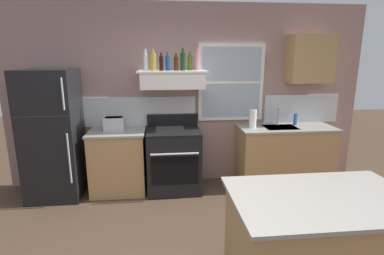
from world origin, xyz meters
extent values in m
cube|color=gray|center=(0.00, 2.23, 1.35)|extent=(5.40, 0.06, 2.70)
cube|color=silver|center=(-1.15, 2.19, 1.13)|extent=(2.50, 0.02, 0.44)
cube|color=silver|center=(1.80, 2.19, 1.13)|extent=(1.20, 0.02, 0.44)
cube|color=white|center=(0.65, 2.18, 1.55)|extent=(1.00, 0.04, 1.15)
cube|color=#9EADBC|center=(0.65, 2.17, 1.55)|extent=(0.90, 0.01, 1.05)
cube|color=white|center=(0.65, 2.16, 1.55)|extent=(0.90, 0.02, 0.04)
cube|color=black|center=(-1.90, 1.84, 0.89)|extent=(0.70, 0.68, 1.77)
cube|color=#333333|center=(-1.90, 1.50, 1.21)|extent=(0.69, 0.00, 0.01)
cylinder|color=#A5A8AD|center=(-1.60, 1.47, 0.67)|extent=(0.02, 0.02, 0.67)
cylinder|color=#A5A8AD|center=(-1.60, 1.47, 1.49)|extent=(0.02, 0.02, 0.39)
cube|color=tan|center=(-1.05, 1.90, 0.44)|extent=(0.76, 0.60, 0.88)
cube|color=#9E998E|center=(-1.05, 1.90, 0.90)|extent=(0.79, 0.63, 0.03)
cube|color=silver|center=(-1.08, 1.94, 1.01)|extent=(0.28, 0.20, 0.19)
cube|color=black|center=(-1.08, 1.94, 1.09)|extent=(0.24, 0.16, 0.01)
cube|color=black|center=(-1.23, 1.94, 1.04)|extent=(0.02, 0.03, 0.02)
cube|color=black|center=(-0.25, 1.86, 0.43)|extent=(0.76, 0.64, 0.87)
cube|color=black|center=(-0.25, 1.86, 0.89)|extent=(0.76, 0.64, 0.04)
cube|color=black|center=(-0.25, 2.15, 1.00)|extent=(0.76, 0.06, 0.18)
cube|color=black|center=(-0.25, 1.54, 0.42)|extent=(0.65, 0.01, 0.40)
cylinder|color=silver|center=(-0.25, 1.50, 0.67)|extent=(0.65, 0.03, 0.03)
cube|color=white|center=(-0.25, 1.96, 1.61)|extent=(0.88, 0.48, 0.22)
cube|color=#262628|center=(-0.25, 1.74, 1.53)|extent=(0.75, 0.02, 0.04)
cube|color=white|center=(-0.25, 1.96, 1.73)|extent=(0.96, 0.52, 0.02)
cylinder|color=silver|center=(-0.61, 2.00, 1.86)|extent=(0.06, 0.06, 0.24)
cylinder|color=silver|center=(-0.61, 2.00, 2.01)|extent=(0.03, 0.03, 0.06)
cylinder|color=#B29333|center=(-0.51, 1.99, 1.86)|extent=(0.08, 0.08, 0.23)
cylinder|color=#B29333|center=(-0.51, 1.99, 2.01)|extent=(0.03, 0.03, 0.06)
cylinder|color=black|center=(-0.40, 1.91, 1.84)|extent=(0.06, 0.06, 0.19)
cylinder|color=black|center=(-0.40, 1.91, 1.96)|extent=(0.02, 0.02, 0.05)
cylinder|color=#1E478C|center=(-0.31, 2.01, 1.85)|extent=(0.07, 0.07, 0.20)
cylinder|color=#1E478C|center=(-0.31, 2.01, 1.97)|extent=(0.03, 0.03, 0.05)
cylinder|color=#381E0F|center=(-0.20, 1.91, 1.84)|extent=(0.06, 0.06, 0.18)
cylinder|color=#381E0F|center=(-0.20, 1.91, 1.95)|extent=(0.03, 0.03, 0.05)
cylinder|color=#143819|center=(-0.10, 1.93, 1.87)|extent=(0.07, 0.07, 0.24)
cylinder|color=#143819|center=(-0.10, 1.93, 2.02)|extent=(0.03, 0.03, 0.06)
cylinder|color=#4C601E|center=(0.01, 1.99, 1.85)|extent=(0.06, 0.06, 0.21)
cylinder|color=#4C601E|center=(0.01, 1.99, 1.98)|extent=(0.03, 0.03, 0.05)
cylinder|color=#C67F84|center=(0.10, 1.98, 1.87)|extent=(0.07, 0.07, 0.25)
cylinder|color=#C67F84|center=(0.10, 1.98, 2.03)|extent=(0.03, 0.03, 0.06)
cube|color=tan|center=(1.45, 1.90, 0.44)|extent=(1.40, 0.60, 0.88)
cube|color=#9E998E|center=(1.45, 1.90, 0.90)|extent=(1.43, 0.63, 0.03)
cube|color=#B7BABC|center=(1.35, 1.88, 0.90)|extent=(0.48, 0.36, 0.01)
cylinder|color=silver|center=(1.35, 2.02, 1.05)|extent=(0.03, 0.03, 0.28)
cylinder|color=silver|center=(1.35, 1.94, 1.17)|extent=(0.02, 0.16, 0.02)
cylinder|color=white|center=(0.92, 1.90, 1.04)|extent=(0.11, 0.11, 0.27)
cylinder|color=blue|center=(1.63, 2.00, 1.00)|extent=(0.06, 0.06, 0.18)
cube|color=tan|center=(0.79, -0.34, 0.44)|extent=(1.32, 0.82, 0.88)
cube|color=#9E998E|center=(0.79, -0.34, 0.90)|extent=(1.40, 0.90, 0.03)
cube|color=tan|center=(1.80, 2.04, 1.90)|extent=(0.64, 0.32, 0.70)
camera|label=1|loc=(-0.42, -2.27, 1.93)|focal=27.82mm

